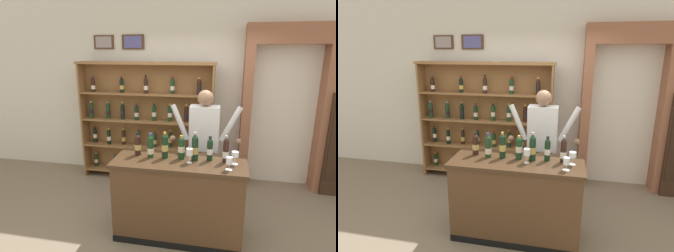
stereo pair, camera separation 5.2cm
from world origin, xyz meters
TOP-DOWN VIEW (x-y plane):
  - ground_plane at (0.00, 0.00)m, footprint 14.00×14.00m
  - back_wall at (-0.00, 1.84)m, footprint 12.00×0.19m
  - wine_shelf at (-0.68, 1.49)m, footprint 2.30×0.29m
  - archway_doorway at (1.55, 1.71)m, footprint 1.31×0.45m
  - tasting_counter at (0.13, -0.00)m, footprint 1.54×0.61m
  - shopkeeper at (0.37, 0.64)m, footprint 0.96×0.22m
  - tasting_bottle_brunello at (-0.39, 0.08)m, footprint 0.08×0.08m
  - tasting_bottle_riserva at (-0.22, 0.04)m, footprint 0.07×0.07m
  - tasting_bottle_vin_santo at (-0.05, 0.05)m, footprint 0.07×0.07m
  - tasting_bottle_rosso at (0.15, 0.06)m, footprint 0.08×0.08m
  - tasting_bottle_super_tuscan at (0.31, 0.05)m, footprint 0.08×0.08m
  - tasting_bottle_grappa at (0.47, 0.08)m, footprint 0.07×0.07m
  - tasting_bottle_chianti at (0.65, 0.06)m, footprint 0.07×0.07m
  - wine_glass_left at (0.69, -0.16)m, footprint 0.07×0.07m
  - wine_glass_spare at (0.26, -0.05)m, footprint 0.08×0.08m
  - wine_glass_right at (0.76, 0.01)m, footprint 0.08×0.08m

SIDE VIEW (x-z plane):
  - ground_plane at x=0.00m, z-range -0.02..0.00m
  - tasting_counter at x=0.13m, z-range 0.00..0.98m
  - shopkeeper at x=0.37m, z-range 0.20..1.92m
  - wine_shelf at x=-0.68m, z-range 0.05..2.08m
  - wine_glass_left at x=0.69m, z-range 1.01..1.16m
  - wine_glass_right at x=0.76m, z-range 1.02..1.17m
  - wine_glass_spare at x=0.26m, z-range 1.02..1.19m
  - tasting_bottle_brunello at x=-0.39m, z-range 0.97..1.26m
  - tasting_bottle_riserva at x=-0.22m, z-range 0.97..1.26m
  - tasting_bottle_grappa at x=0.47m, z-range 0.97..1.26m
  - tasting_bottle_chianti at x=0.65m, z-range 0.97..1.28m
  - tasting_bottle_rosso at x=0.15m, z-range 0.98..1.27m
  - tasting_bottle_vin_santo at x=-0.05m, z-range 0.97..1.29m
  - tasting_bottle_super_tuscan at x=0.31m, z-range 0.97..1.30m
  - archway_doorway at x=1.55m, z-range 0.18..2.78m
  - back_wall at x=0.00m, z-range 0.00..3.43m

